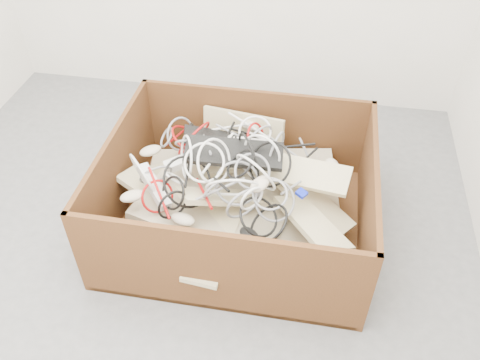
% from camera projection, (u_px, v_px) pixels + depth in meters
% --- Properties ---
extents(ground, '(3.00, 3.00, 0.00)m').
position_uv_depth(ground, '(173.00, 251.00, 2.51)').
color(ground, '#545456').
rests_on(ground, ground).
extents(room_shell, '(3.04, 3.04, 2.50)m').
position_uv_depth(room_shell, '(139.00, 7.00, 1.67)').
color(room_shell, silver).
rests_on(room_shell, ground).
extents(cardboard_box, '(1.26, 1.05, 0.52)m').
position_uv_depth(cardboard_box, '(236.00, 207.00, 2.55)').
color(cardboard_box, '#36230D').
rests_on(cardboard_box, ground).
extents(keyboard_pile, '(1.20, 1.04, 0.38)m').
position_uv_depth(keyboard_pile, '(241.00, 181.00, 2.47)').
color(keyboard_pile, tan).
rests_on(keyboard_pile, cardboard_box).
extents(mice_scatter, '(1.03, 0.83, 0.22)m').
position_uv_depth(mice_scatter, '(222.00, 175.00, 2.39)').
color(mice_scatter, '#BBAE97').
rests_on(mice_scatter, keyboard_pile).
extents(power_strip_left, '(0.31, 0.19, 0.13)m').
position_uv_depth(power_strip_left, '(195.00, 157.00, 2.49)').
color(power_strip_left, silver).
rests_on(power_strip_left, keyboard_pile).
extents(power_strip_right, '(0.23, 0.24, 0.09)m').
position_uv_depth(power_strip_right, '(154.00, 186.00, 2.36)').
color(power_strip_right, silver).
rests_on(power_strip_right, keyboard_pile).
extents(vga_plug, '(0.06, 0.06, 0.03)m').
position_uv_depth(vga_plug, '(302.00, 193.00, 2.29)').
color(vga_plug, '#0C1CBD').
rests_on(vga_plug, keyboard_pile).
extents(cable_tangle, '(0.92, 0.84, 0.42)m').
position_uv_depth(cable_tangle, '(223.00, 167.00, 2.36)').
color(cable_tangle, silver).
rests_on(cable_tangle, keyboard_pile).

